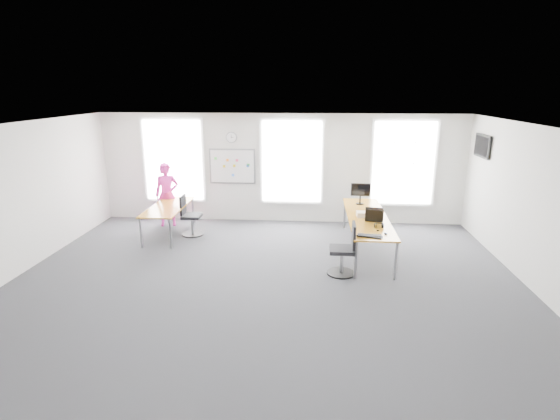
# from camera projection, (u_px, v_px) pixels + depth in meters

# --- Properties ---
(floor) EXTENTS (10.00, 10.00, 0.00)m
(floor) POSITION_uv_depth(u_px,v_px,m) (266.00, 280.00, 8.60)
(floor) COLOR #242428
(floor) RESTS_ON ground
(ceiling) EXTENTS (10.00, 10.00, 0.00)m
(ceiling) POSITION_uv_depth(u_px,v_px,m) (264.00, 126.00, 7.79)
(ceiling) COLOR white
(ceiling) RESTS_ON ground
(wall_back) EXTENTS (10.00, 0.00, 10.00)m
(wall_back) POSITION_uv_depth(u_px,v_px,m) (281.00, 169.00, 12.04)
(wall_back) COLOR silver
(wall_back) RESTS_ON ground
(wall_front) EXTENTS (10.00, 0.00, 10.00)m
(wall_front) POSITION_uv_depth(u_px,v_px,m) (222.00, 311.00, 4.36)
(wall_front) COLOR silver
(wall_front) RESTS_ON ground
(wall_left) EXTENTS (0.00, 10.00, 10.00)m
(wall_left) POSITION_uv_depth(u_px,v_px,m) (12.00, 201.00, 8.56)
(wall_left) COLOR silver
(wall_left) RESTS_ON ground
(wall_right) EXTENTS (0.00, 10.00, 10.00)m
(wall_right) POSITION_uv_depth(u_px,v_px,m) (542.00, 212.00, 7.83)
(wall_right) COLOR silver
(wall_right) RESTS_ON ground
(window_left) EXTENTS (1.60, 0.06, 2.20)m
(window_left) POSITION_uv_depth(u_px,v_px,m) (174.00, 160.00, 12.17)
(window_left) COLOR silver
(window_left) RESTS_ON wall_back
(window_mid) EXTENTS (1.60, 0.06, 2.20)m
(window_mid) POSITION_uv_depth(u_px,v_px,m) (292.00, 162.00, 11.93)
(window_mid) COLOR silver
(window_mid) RESTS_ON wall_back
(window_right) EXTENTS (1.60, 0.06, 2.20)m
(window_right) POSITION_uv_depth(u_px,v_px,m) (403.00, 163.00, 11.71)
(window_right) COLOR silver
(window_right) RESTS_ON wall_back
(desk_right) EXTENTS (0.90, 3.36, 0.82)m
(desk_right) POSITION_uv_depth(u_px,v_px,m) (367.00, 219.00, 9.99)
(desk_right) COLOR #BF8626
(desk_right) RESTS_ON ground
(desk_left) EXTENTS (0.83, 2.08, 0.76)m
(desk_left) POSITION_uv_depth(u_px,v_px,m) (168.00, 209.00, 11.07)
(desk_left) COLOR #BF8626
(desk_left) RESTS_ON ground
(chair_right) EXTENTS (0.58, 0.58, 1.08)m
(chair_right) POSITION_uv_depth(u_px,v_px,m) (345.00, 252.00, 8.75)
(chair_right) COLOR black
(chair_right) RESTS_ON ground
(chair_left) EXTENTS (0.55, 0.55, 1.03)m
(chair_left) POSITION_uv_depth(u_px,v_px,m) (190.00, 218.00, 11.13)
(chair_left) COLOR black
(chair_left) RESTS_ON ground
(person) EXTENTS (0.71, 0.56, 1.72)m
(person) POSITION_uv_depth(u_px,v_px,m) (167.00, 195.00, 11.80)
(person) COLOR #D5279A
(person) RESTS_ON ground
(whiteboard) EXTENTS (1.20, 0.03, 0.90)m
(whiteboard) POSITION_uv_depth(u_px,v_px,m) (232.00, 166.00, 12.09)
(whiteboard) COLOR white
(whiteboard) RESTS_ON wall_back
(wall_clock) EXTENTS (0.30, 0.04, 0.30)m
(wall_clock) POSITION_uv_depth(u_px,v_px,m) (231.00, 137.00, 11.88)
(wall_clock) COLOR gray
(wall_clock) RESTS_ON wall_back
(tv) EXTENTS (0.06, 0.90, 0.55)m
(tv) POSITION_uv_depth(u_px,v_px,m) (483.00, 146.00, 10.50)
(tv) COLOR black
(tv) RESTS_ON wall_right
(keyboard) EXTENTS (0.52, 0.33, 0.02)m
(keyboard) POSITION_uv_depth(u_px,v_px,m) (370.00, 236.00, 8.60)
(keyboard) COLOR black
(keyboard) RESTS_ON desk_right
(mouse) EXTENTS (0.09, 0.12, 0.04)m
(mouse) POSITION_uv_depth(u_px,v_px,m) (386.00, 234.00, 8.73)
(mouse) COLOR black
(mouse) RESTS_ON desk_right
(lens_cap) EXTENTS (0.07, 0.07, 0.01)m
(lens_cap) POSITION_uv_depth(u_px,v_px,m) (378.00, 231.00, 8.96)
(lens_cap) COLOR black
(lens_cap) RESTS_ON desk_right
(headphones) EXTENTS (0.19, 0.10, 0.11)m
(headphones) POSITION_uv_depth(u_px,v_px,m) (379.00, 225.00, 9.14)
(headphones) COLOR black
(headphones) RESTS_ON desk_right
(laptop_sleeve) EXTENTS (0.39, 0.26, 0.31)m
(laptop_sleeve) POSITION_uv_depth(u_px,v_px,m) (374.00, 215.00, 9.51)
(laptop_sleeve) COLOR black
(laptop_sleeve) RESTS_ON desk_right
(paper_stack) EXTENTS (0.33, 0.25, 0.11)m
(paper_stack) POSITION_uv_depth(u_px,v_px,m) (364.00, 214.00, 9.94)
(paper_stack) COLOR beige
(paper_stack) RESTS_ON desk_right
(monitor) EXTENTS (0.48, 0.20, 0.54)m
(monitor) POSITION_uv_depth(u_px,v_px,m) (361.00, 192.00, 10.93)
(monitor) COLOR black
(monitor) RESTS_ON desk_right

